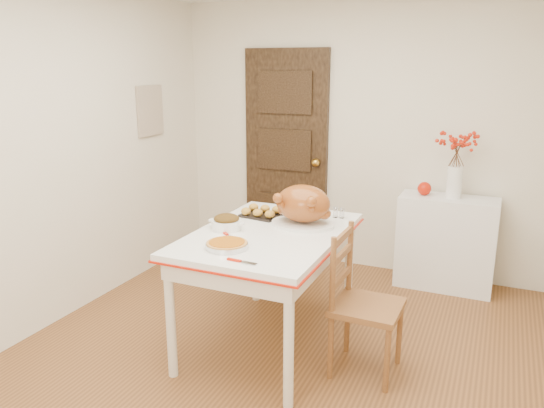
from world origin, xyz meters
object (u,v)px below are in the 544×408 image
at_px(turkey_platter, 303,206).
at_px(chair_oak, 368,304).
at_px(sideboard, 446,243).
at_px(kitchen_table, 269,289).
at_px(pumpkin_pie, 227,244).

bearing_deg(turkey_platter, chair_oak, -47.19).
bearing_deg(sideboard, chair_oak, -100.85).
relative_size(kitchen_table, chair_oak, 1.48).
xyz_separation_m(sideboard, pumpkin_pie, (-1.11, -1.92, 0.45)).
distance_m(turkey_platter, pumpkin_pie, 0.69).
relative_size(sideboard, pumpkin_pie, 3.13).
bearing_deg(turkey_platter, sideboard, 37.43).
bearing_deg(pumpkin_pie, kitchen_table, 75.40).
xyz_separation_m(kitchen_table, chair_oak, (0.70, -0.06, 0.05)).
bearing_deg(kitchen_table, pumpkin_pie, -104.60).
bearing_deg(pumpkin_pie, chair_oak, 22.68).
bearing_deg(kitchen_table, turkey_platter, 55.83).
height_order(kitchen_table, pumpkin_pie, pumpkin_pie).
height_order(chair_oak, turkey_platter, turkey_platter).
relative_size(sideboard, kitchen_table, 0.59).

